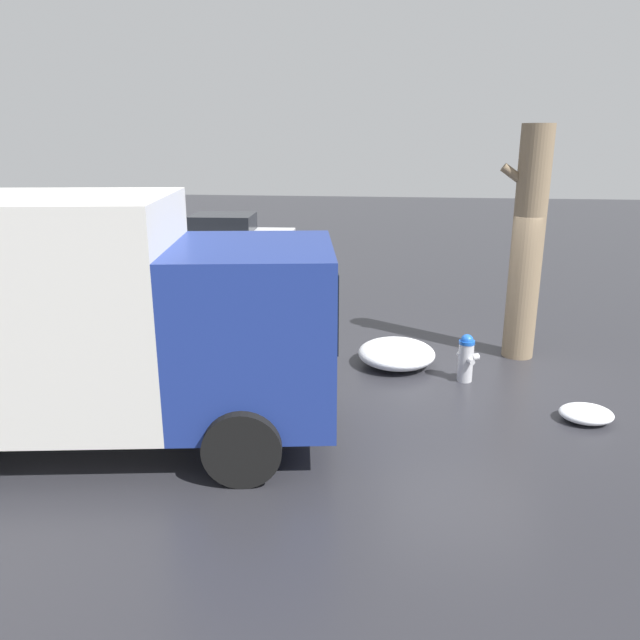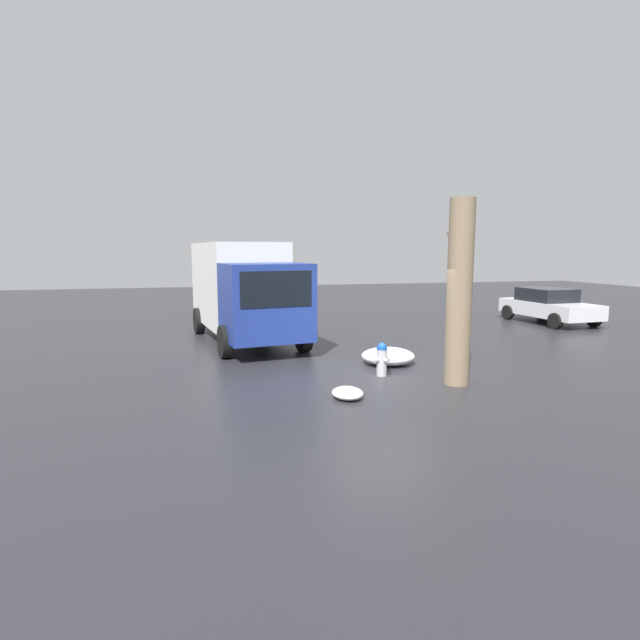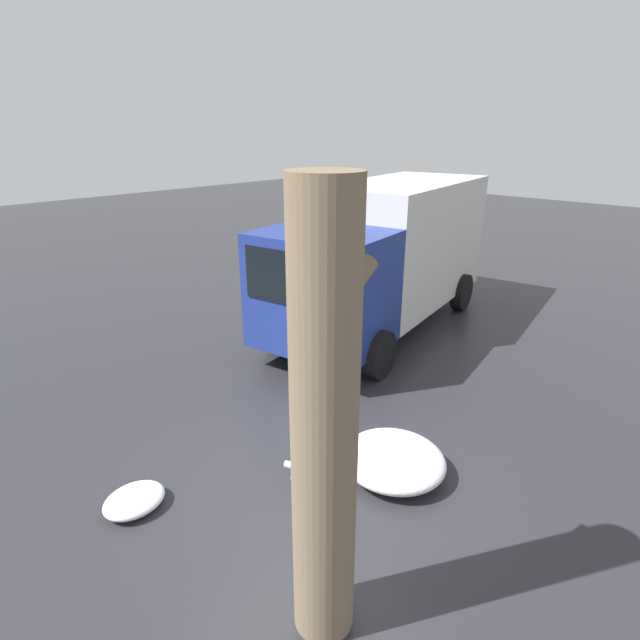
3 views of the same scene
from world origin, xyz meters
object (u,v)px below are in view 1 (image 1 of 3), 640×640
fire_hydrant (466,357)px  tree_trunk (527,245)px  delivery_truck (51,315)px  parked_car (228,236)px

fire_hydrant → tree_trunk: size_ratio=0.20×
delivery_truck → tree_trunk: bearing=113.2°
fire_hydrant → delivery_truck: delivery_truck is taller
delivery_truck → parked_car: 12.31m
tree_trunk → parked_car: tree_trunk is taller
fire_hydrant → delivery_truck: bearing=-176.2°
tree_trunk → fire_hydrant: bearing=51.4°
parked_car → delivery_truck: bearing=2.1°
parked_car → fire_hydrant: bearing=31.1°
tree_trunk → delivery_truck: tree_trunk is taller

